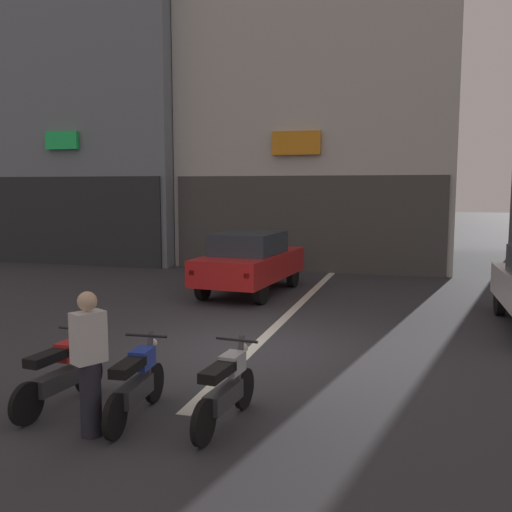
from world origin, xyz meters
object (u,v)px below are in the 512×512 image
(car_red_crossing_near, at_px, (250,261))
(motorcycle_silver_row_centre, at_px, (226,388))
(motorcycle_blue_row_left_mid, at_px, (136,382))
(person_by_motorcycles, at_px, (89,363))
(motorcycle_red_row_leftmost, at_px, (60,373))

(car_red_crossing_near, distance_m, motorcycle_silver_row_centre, 8.51)
(motorcycle_blue_row_left_mid, xyz_separation_m, person_by_motorcycles, (-0.27, -0.58, 0.40))
(motorcycle_red_row_leftmost, bearing_deg, person_by_motorcycles, -36.89)
(car_red_crossing_near, bearing_deg, motorcycle_red_row_leftmost, -90.34)
(motorcycle_blue_row_left_mid, height_order, motorcycle_silver_row_centre, same)
(car_red_crossing_near, bearing_deg, motorcycle_silver_row_centre, -75.22)
(motorcycle_silver_row_centre, bearing_deg, motorcycle_red_row_leftmost, -178.08)
(motorcycle_blue_row_left_mid, relative_size, person_by_motorcycles, 1.00)
(motorcycle_red_row_leftmost, relative_size, motorcycle_silver_row_centre, 1.00)
(car_red_crossing_near, relative_size, person_by_motorcycles, 2.54)
(motorcycle_red_row_leftmost, distance_m, person_by_motorcycles, 1.12)
(car_red_crossing_near, bearing_deg, person_by_motorcycles, -84.93)
(car_red_crossing_near, xyz_separation_m, motorcycle_blue_row_left_mid, (1.06, -8.34, -0.43))
(motorcycle_blue_row_left_mid, bearing_deg, motorcycle_red_row_leftmost, 177.54)
(motorcycle_blue_row_left_mid, bearing_deg, person_by_motorcycles, -114.52)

